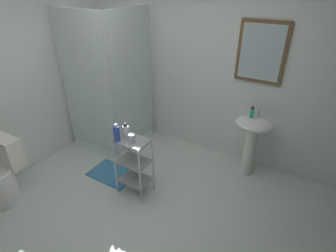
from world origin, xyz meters
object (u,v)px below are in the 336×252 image
object	(u,v)px
pedestal_sink	(252,136)
hand_soap_bottle	(252,113)
storage_cart	(134,162)
shower_stall	(113,116)
lotion_bottle_white	(126,132)
bath_mat	(112,173)
shampoo_bottle_blue	(117,133)
toilet	(1,178)
rinse_cup	(132,138)

from	to	relation	value
pedestal_sink	hand_soap_bottle	size ratio (longest dim) A/B	5.57
storage_cart	hand_soap_bottle	xyz separation A→B (m)	(1.00, 1.09, 0.44)
shower_stall	lotion_bottle_white	world-z (taller)	shower_stall
pedestal_sink	bath_mat	bearing A→B (deg)	-147.76
shower_stall	shampoo_bottle_blue	distance (m)	1.23
storage_cart	bath_mat	distance (m)	0.64
toilet	bath_mat	bearing A→B (deg)	52.09
hand_soap_bottle	toilet	bearing A→B (deg)	-138.48
lotion_bottle_white	bath_mat	world-z (taller)	lotion_bottle_white
pedestal_sink	lotion_bottle_white	world-z (taller)	lotion_bottle_white
shampoo_bottle_blue	bath_mat	size ratio (longest dim) A/B	0.35
hand_soap_bottle	lotion_bottle_white	distance (m)	1.53
bath_mat	lotion_bottle_white	bearing A→B (deg)	-12.66
pedestal_sink	bath_mat	world-z (taller)	pedestal_sink
lotion_bottle_white	hand_soap_bottle	bearing A→B (deg)	44.91
lotion_bottle_white	rinse_cup	distance (m)	0.11
lotion_bottle_white	bath_mat	bearing A→B (deg)	167.34
lotion_bottle_white	shampoo_bottle_blue	size ratio (longest dim) A/B	0.90
shower_stall	toilet	xyz separation A→B (m)	(-0.27, -1.63, -0.15)
shower_stall	hand_soap_bottle	xyz separation A→B (m)	(1.96, 0.35, 0.41)
toilet	rinse_cup	distance (m)	1.58
shower_stall	shampoo_bottle_blue	size ratio (longest dim) A/B	9.64
shower_stall	shampoo_bottle_blue	world-z (taller)	shower_stall
pedestal_sink	rinse_cup	world-z (taller)	rinse_cup
lotion_bottle_white	bath_mat	distance (m)	0.90
bath_mat	shower_stall	bearing A→B (deg)	127.29
pedestal_sink	storage_cart	bearing A→B (deg)	-135.19
pedestal_sink	storage_cart	distance (m)	1.50
lotion_bottle_white	bath_mat	size ratio (longest dim) A/B	0.31
lotion_bottle_white	shampoo_bottle_blue	xyz separation A→B (m)	(-0.05, -0.09, 0.01)
shampoo_bottle_blue	rinse_cup	xyz separation A→B (m)	(0.15, 0.06, -0.05)
lotion_bottle_white	rinse_cup	xyz separation A→B (m)	(0.10, -0.03, -0.04)
rinse_cup	bath_mat	world-z (taller)	rinse_cup
toilet	hand_soap_bottle	bearing A→B (deg)	41.52
shower_stall	bath_mat	size ratio (longest dim) A/B	3.33
storage_cart	shampoo_bottle_blue	xyz separation A→B (m)	(-0.14, -0.09, 0.40)
lotion_bottle_white	bath_mat	xyz separation A→B (m)	(-0.38, 0.09, -0.81)
toilet	rinse_cup	bearing A→B (deg)	34.66
hand_soap_bottle	lotion_bottle_white	xyz separation A→B (m)	(-1.08, -1.08, -0.05)
shower_stall	toilet	bearing A→B (deg)	-99.28
shower_stall	toilet	world-z (taller)	shower_stall
shampoo_bottle_blue	pedestal_sink	bearing A→B (deg)	43.67
shower_stall	lotion_bottle_white	distance (m)	1.20
hand_soap_bottle	bath_mat	world-z (taller)	hand_soap_bottle
rinse_cup	bath_mat	size ratio (longest dim) A/B	0.15
toilet	hand_soap_bottle	distance (m)	3.03
pedestal_sink	storage_cart	xyz separation A→B (m)	(-1.06, -1.05, -0.14)
shampoo_bottle_blue	bath_mat	bearing A→B (deg)	151.45
shower_stall	rinse_cup	size ratio (longest dim) A/B	21.62
shampoo_bottle_blue	storage_cart	bearing A→B (deg)	33.16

